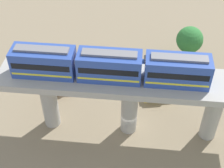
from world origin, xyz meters
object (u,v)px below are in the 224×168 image
object	(u,v)px
parked_car_blue	(152,64)
parked_car_yellow	(158,93)
tree_mid_lot	(190,40)
train	(110,66)
parked_car_orange	(61,86)

from	to	relation	value
parked_car_blue	parked_car_yellow	bearing A→B (deg)	-176.12
parked_car_yellow	tree_mid_lot	world-z (taller)	tree_mid_lot
train	tree_mid_lot	bearing A→B (deg)	-35.18
parked_car_orange	train	bearing A→B (deg)	-138.56
parked_car_orange	parked_car_blue	bearing A→B (deg)	-73.87
train	parked_car_orange	xyz separation A→B (m)	(5.98, 7.42, -8.85)
train	tree_mid_lot	size ratio (longest dim) A/B	3.55
train	parked_car_blue	world-z (taller)	train
tree_mid_lot	parked_car_yellow	bearing A→B (deg)	153.48
train	parked_car_yellow	distance (m)	12.12
parked_car_orange	parked_car_blue	size ratio (longest dim) A/B	1.03
train	parked_car_blue	size ratio (longest dim) A/B	4.75
parked_car_yellow	parked_car_orange	xyz separation A→B (m)	(0.13, 13.29, 0.00)
parked_car_yellow	tree_mid_lot	distance (m)	9.95
train	parked_car_blue	xyz separation A→B (m)	(12.00, -5.00, -8.85)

